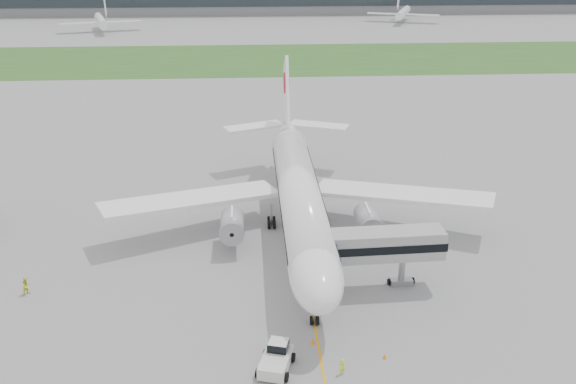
{
  "coord_description": "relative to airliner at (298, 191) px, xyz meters",
  "views": [
    {
      "loc": [
        -5.82,
        -66.4,
        34.88
      ],
      "look_at": [
        -1.44,
        2.0,
        6.72
      ],
      "focal_mm": 40.0,
      "sensor_mm": 36.0,
      "label": 1
    }
  ],
  "objects": [
    {
      "name": "distant_aircraft_right",
      "position": [
        57.33,
        190.56,
        -5.66
      ],
      "size": [
        35.61,
        33.59,
        10.96
      ],
      "primitive_type": null,
      "rotation": [
        0.0,
        0.0,
        -0.35
      ],
      "color": "white",
      "rests_on": "ground"
    },
    {
      "name": "control_tower",
      "position": [
        -90.0,
        227.13,
        -5.66
      ],
      "size": [
        12.0,
        12.0,
        56.0
      ],
      "primitive_type": null,
      "color": "slate",
      "rests_on": "ground"
    },
    {
      "name": "jet_bridge",
      "position": [
        6.12,
        -13.77,
        -0.67
      ],
      "size": [
        14.59,
        4.77,
        6.75
      ],
      "rotation": [
        0.0,
        0.0,
        0.05
      ],
      "color": "#A0A0A2",
      "rests_on": "ground"
    },
    {
      "name": "safety_cone_left",
      "position": [
        -0.5,
        -22.93,
        -5.39
      ],
      "size": [
        0.4,
        0.4,
        0.55
      ],
      "primitive_type": "cone",
      "color": "orange",
      "rests_on": "ground"
    },
    {
      "name": "pushback_tug",
      "position": [
        -3.92,
        -26.05,
        -4.7
      ],
      "size": [
        3.62,
        4.54,
        2.08
      ],
      "rotation": [
        0.0,
        0.0,
        -0.28
      ],
      "color": "silver",
      "rests_on": "ground"
    },
    {
      "name": "distant_aircraft_left",
      "position": [
        -58.75,
        172.45,
        -5.66
      ],
      "size": [
        35.25,
        32.83,
        11.25
      ],
      "primitive_type": null,
      "rotation": [
        0.0,
        0.0,
        0.27
      ],
      "color": "white",
      "rests_on": "ground"
    },
    {
      "name": "apron_markings",
      "position": [
        0.0,
        -9.87,
        -5.66
      ],
      "size": [
        70.0,
        70.0,
        0.04
      ],
      "primitive_type": null,
      "color": "orange",
      "rests_on": "ground"
    },
    {
      "name": "ground_crew_far",
      "position": [
        -28.99,
        -12.5,
        -4.72
      ],
      "size": [
        1.14,
        1.16,
        1.89
      ],
      "primitive_type": "imported",
      "rotation": [
        0.0,
        0.0,
        0.87
      ],
      "color": "yellow",
      "rests_on": "ground"
    },
    {
      "name": "ground",
      "position": [
        0.0,
        -4.87,
        -5.66
      ],
      "size": [
        600.0,
        600.0,
        0.0
      ],
      "primitive_type": "plane",
      "color": "gray",
      "rests_on": "ground"
    },
    {
      "name": "ground_crew_near",
      "position": [
        1.56,
        -27.32,
        -4.91
      ],
      "size": [
        0.65,
        0.55,
        1.51
      ],
      "primitive_type": "imported",
      "rotation": [
        0.0,
        0.0,
        3.55
      ],
      "color": "#E0F629",
      "rests_on": "ground"
    },
    {
      "name": "safety_cone_right",
      "position": [
        5.59,
        -25.5,
        -5.4
      ],
      "size": [
        0.38,
        0.38,
        0.52
      ],
      "primitive_type": "cone",
      "color": "orange",
      "rests_on": "ground"
    },
    {
      "name": "grass_strip",
      "position": [
        0.0,
        115.13,
        -5.65
      ],
      "size": [
        600.0,
        50.0,
        0.02
      ],
      "primitive_type": "cube",
      "color": "#28531F",
      "rests_on": "ground"
    },
    {
      "name": "airliner",
      "position": [
        0.0,
        0.0,
        0.0
      ],
      "size": [
        48.13,
        53.95,
        17.88
      ],
      "color": "white",
      "rests_on": "ground"
    }
  ]
}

